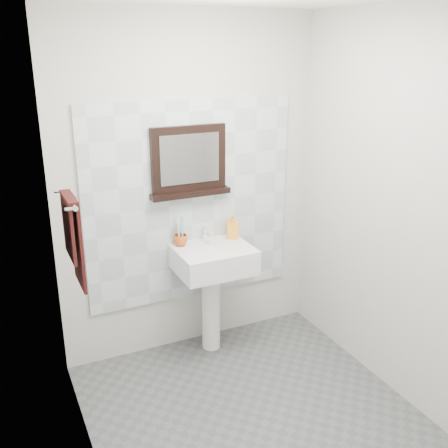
# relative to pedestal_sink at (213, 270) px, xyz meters

# --- Properties ---
(floor) EXTENTS (2.00, 2.20, 0.01)m
(floor) POSITION_rel_pedestal_sink_xyz_m (-0.08, -0.87, -0.68)
(floor) COLOR #515355
(floor) RESTS_ON ground
(back_wall) EXTENTS (2.00, 0.01, 2.50)m
(back_wall) POSITION_rel_pedestal_sink_xyz_m (-0.08, 0.23, 0.57)
(back_wall) COLOR beige
(back_wall) RESTS_ON ground
(front_wall) EXTENTS (2.00, 0.01, 2.50)m
(front_wall) POSITION_rel_pedestal_sink_xyz_m (-0.08, -1.97, 0.57)
(front_wall) COLOR beige
(front_wall) RESTS_ON ground
(left_wall) EXTENTS (0.01, 2.20, 2.50)m
(left_wall) POSITION_rel_pedestal_sink_xyz_m (-1.08, -0.87, 0.57)
(left_wall) COLOR beige
(left_wall) RESTS_ON ground
(right_wall) EXTENTS (0.01, 2.20, 2.50)m
(right_wall) POSITION_rel_pedestal_sink_xyz_m (0.92, -0.87, 0.57)
(right_wall) COLOR beige
(right_wall) RESTS_ON ground
(splashback) EXTENTS (1.60, 0.02, 1.50)m
(splashback) POSITION_rel_pedestal_sink_xyz_m (-0.08, 0.21, 0.47)
(splashback) COLOR silver
(splashback) RESTS_ON back_wall
(pedestal_sink) EXTENTS (0.55, 0.44, 0.96)m
(pedestal_sink) POSITION_rel_pedestal_sink_xyz_m (0.00, 0.00, 0.00)
(pedestal_sink) COLOR white
(pedestal_sink) RESTS_ON ground
(toothbrush_cup) EXTENTS (0.13, 0.13, 0.08)m
(toothbrush_cup) POSITION_rel_pedestal_sink_xyz_m (-0.20, 0.14, 0.22)
(toothbrush_cup) COLOR #D05118
(toothbrush_cup) RESTS_ON pedestal_sink
(toothbrushes) EXTENTS (0.05, 0.04, 0.21)m
(toothbrushes) POSITION_rel_pedestal_sink_xyz_m (-0.20, 0.14, 0.31)
(toothbrushes) COLOR white
(toothbrushes) RESTS_ON toothbrush_cup
(soap_dispenser) EXTENTS (0.11, 0.11, 0.19)m
(soap_dispenser) POSITION_rel_pedestal_sink_xyz_m (0.22, 0.12, 0.28)
(soap_dispenser) COLOR orange
(soap_dispenser) RESTS_ON pedestal_sink
(framed_mirror) EXTENTS (0.60, 0.11, 0.51)m
(framed_mirror) POSITION_rel_pedestal_sink_xyz_m (-0.10, 0.19, 0.78)
(framed_mirror) COLOR black
(framed_mirror) RESTS_ON back_wall
(towel_bar) EXTENTS (0.07, 0.40, 0.03)m
(towel_bar) POSITION_rel_pedestal_sink_xyz_m (-1.03, -0.33, 0.77)
(towel_bar) COLOR silver
(towel_bar) RESTS_ON left_wall
(hand_towel) EXTENTS (0.06, 0.30, 0.55)m
(hand_towel) POSITION_rel_pedestal_sink_xyz_m (-1.02, -0.33, 0.56)
(hand_towel) COLOR black
(hand_towel) RESTS_ON towel_bar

